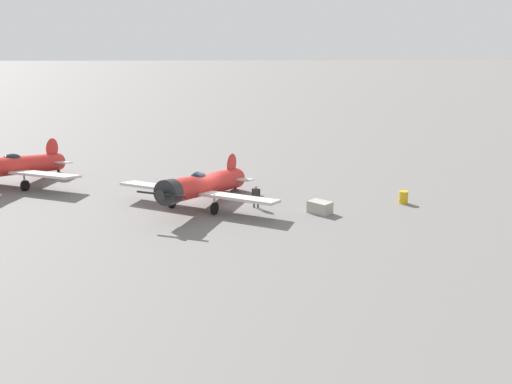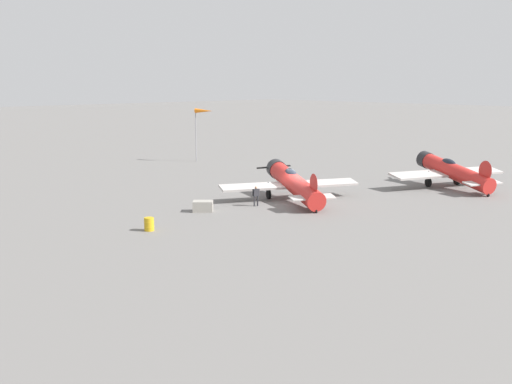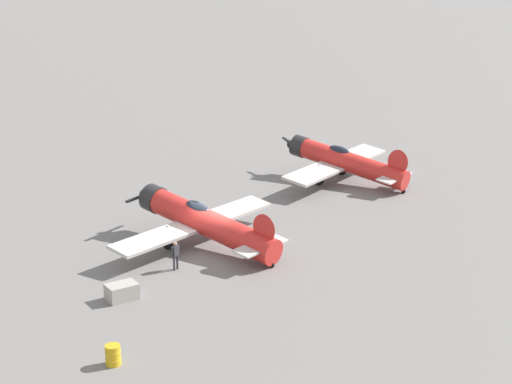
{
  "view_description": "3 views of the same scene",
  "coord_description": "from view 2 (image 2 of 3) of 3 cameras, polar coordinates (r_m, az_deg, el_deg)",
  "views": [
    {
      "loc": [
        -38.11,
        -2.22,
        11.55
      ],
      "look_at": [
        -0.87,
        -3.44,
        1.1
      ],
      "focal_mm": 40.46,
      "sensor_mm": 36.0,
      "label": 1
    },
    {
      "loc": [
        30.99,
        -34.41,
        9.4
      ],
      "look_at": [
        -0.87,
        -3.44,
        1.1
      ],
      "focal_mm": 41.47,
      "sensor_mm": 36.0,
      "label": 2
    },
    {
      "loc": [
        12.24,
        -41.96,
        16.57
      ],
      "look_at": [
        1.27,
        5.92,
        1.6
      ],
      "focal_mm": 58.6,
      "sensor_mm": 36.0,
      "label": 3
    }
  ],
  "objects": [
    {
      "name": "ground_plane",
      "position": [
        47.25,
        3.74,
        -0.92
      ],
      "size": [
        400.0,
        400.0,
        0.0
      ],
      "primitive_type": "plane",
      "color": "slate"
    },
    {
      "name": "airplane_foreground",
      "position": [
        47.45,
        3.54,
        0.93
      ],
      "size": [
        9.86,
        11.01,
        2.92
      ],
      "rotation": [
        0.0,
        0.0,
        2.67
      ],
      "color": "red",
      "rests_on": "ground_plane"
    },
    {
      "name": "airplane_mid_apron",
      "position": [
        55.9,
        18.31,
        1.95
      ],
      "size": [
        9.77,
        11.24,
        3.07
      ],
      "rotation": [
        0.0,
        0.0,
        2.75
      ],
      "color": "red",
      "rests_on": "ground_plane"
    },
    {
      "name": "ground_crew_mechanic",
      "position": [
        45.23,
        0.0,
        -0.2
      ],
      "size": [
        0.33,
        0.58,
        1.55
      ],
      "rotation": [
        0.0,
        0.0,
        2.81
      ],
      "color": "#2D2D33",
      "rests_on": "ground_plane"
    },
    {
      "name": "equipment_crate",
      "position": [
        43.62,
        -5.14,
        -1.38
      ],
      "size": [
        1.71,
        1.73,
        0.79
      ],
      "rotation": [
        0.0,
        0.0,
        3.95
      ],
      "color": "#9E998E",
      "rests_on": "ground_plane"
    },
    {
      "name": "fuel_drum",
      "position": [
        38.49,
        -10.28,
        -3.07
      ],
      "size": [
        0.66,
        0.66,
        0.86
      ],
      "color": "gold",
      "rests_on": "ground_plane"
    },
    {
      "name": "windsock_mast",
      "position": [
        70.55,
        -5.11,
        7.62
      ],
      "size": [
        2.3,
        1.41,
        6.33
      ],
      "color": "gray",
      "rests_on": "ground_plane"
    }
  ]
}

